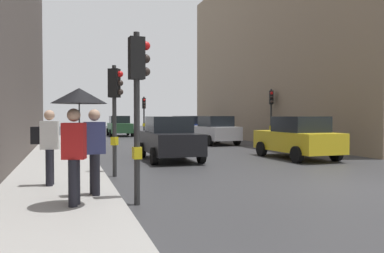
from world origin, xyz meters
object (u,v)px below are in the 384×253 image
Objects in this scene: car_silver_hatchback at (214,130)px; pedestrian_with_black_backpack at (48,143)px; car_green_estate at (120,126)px; pedestrian_with_umbrella at (78,113)px; traffic_light_mid_street at (271,106)px; traffic_light_near_right at (115,100)px; car_yellow_taxi at (297,138)px; traffic_light_near_left at (138,86)px; pedestrian_with_grey_backpack at (92,147)px; car_blue_van at (185,127)px; traffic_light_far_median at (144,110)px; car_dark_suv at (170,138)px.

car_silver_hatchback is 16.17m from pedestrian_with_black_backpack.
pedestrian_with_umbrella reaches higher than car_green_estate.
traffic_light_mid_street is 3.79m from car_silver_hatchback.
pedestrian_with_black_backpack is (-12.41, -11.79, -1.20)m from traffic_light_mid_street.
traffic_light_near_right is at bearing 74.67° from pedestrian_with_umbrella.
traffic_light_mid_street is at bearing 43.55° from pedestrian_with_black_backpack.
traffic_light_near_left is at bearing -140.41° from car_yellow_taxi.
pedestrian_with_grey_backpack is at bearing -119.43° from car_silver_hatchback.
car_blue_van is at bearing 90.49° from car_yellow_taxi.
pedestrian_with_umbrella reaches higher than pedestrian_with_black_backpack.
car_yellow_taxi is (7.81, 2.60, -1.38)m from traffic_light_near_right.
traffic_light_near_right is at bearing -103.14° from traffic_light_far_median.
car_yellow_taxi is at bearing 39.59° from traffic_light_near_left.
car_green_estate is (-4.72, 20.53, 0.00)m from car_yellow_taxi.
car_green_estate is 2.39× the size of pedestrian_with_black_backpack.
traffic_light_far_median is 3.57m from car_blue_van.
pedestrian_with_black_backpack is at bearing -127.95° from car_dark_suv.
pedestrian_with_black_backpack is at bearing -154.89° from car_yellow_taxi.
car_silver_hatchback is 9.02m from car_dark_suv.
pedestrian_with_grey_backpack is at bearing -115.99° from car_dark_suv.
traffic_light_mid_street is at bearing 50.27° from pedestrian_with_umbrella.
car_dark_suv is at bearing -108.93° from car_blue_van.
traffic_light_far_median is 4.07m from car_green_estate.
traffic_light_near_left is 10.24m from car_yellow_taxi.
traffic_light_far_median is 8.84m from car_silver_hatchback.
car_silver_hatchback is at bearing 57.56° from car_dark_suv.
car_green_estate is (3.08, 26.98, -1.51)m from traffic_light_near_left.
car_blue_van is 24.47m from pedestrian_with_umbrella.
traffic_light_near_left reaches higher than traffic_light_near_right.
traffic_light_near_left reaches higher than car_blue_van.
traffic_light_near_left is 1.96× the size of pedestrian_with_black_backpack.
pedestrian_with_grey_backpack is at bearing 71.08° from pedestrian_with_umbrella.
car_green_estate is at bearing 81.53° from pedestrian_with_grey_backpack.
car_yellow_taxi and car_dark_suv have the same top height.
car_yellow_taxi is at bearing -79.24° from traffic_light_far_median.
traffic_light_near_left is 1.37m from pedestrian_with_umbrella.
car_dark_suv is at bearing 167.55° from car_yellow_taxi.
car_yellow_taxi is at bearing 34.57° from pedestrian_with_grey_backpack.
traffic_light_near_left reaches higher than pedestrian_with_grey_backpack.
traffic_light_near_left is 0.80× the size of car_silver_hatchback.
pedestrian_with_black_backpack is at bearing -136.45° from traffic_light_mid_street.
car_dark_suv is at bearing 64.77° from pedestrian_with_umbrella.
traffic_light_mid_street is 15.30m from car_green_estate.
traffic_light_far_median is 16.04m from car_dark_suv.
traffic_light_mid_street is at bearing 49.15° from pedestrian_with_grey_backpack.
pedestrian_with_umbrella is 2.56m from pedestrian_with_black_backpack.
traffic_light_near_right is 0.77× the size of car_dark_suv.
traffic_light_near_left is at bearing -127.66° from traffic_light_mid_street.
traffic_light_near_right is 8.35m from car_yellow_taxi.
car_dark_suv is (2.61, 3.75, -1.38)m from traffic_light_near_right.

